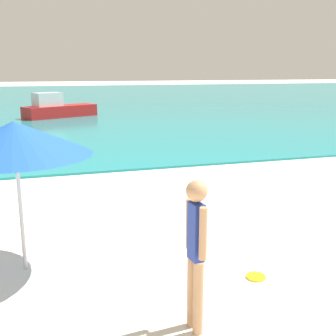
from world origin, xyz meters
TOP-DOWN VIEW (x-y plane):
  - water at (0.00, 42.75)m, footprint 160.00×60.00m
  - person_standing at (-1.34, 6.00)m, footprint 0.21×0.36m
  - frisbee at (-0.22, 6.77)m, footprint 0.24×0.24m
  - boat_near at (-1.80, 25.68)m, footprint 4.05×2.83m
  - beach_umbrella at (-3.00, 7.88)m, footprint 1.88×1.88m

SIDE VIEW (x-z plane):
  - frisbee at x=-0.22m, z-range 0.00..0.03m
  - water at x=0.00m, z-range 0.00..0.06m
  - boat_near at x=-1.80m, z-range -0.14..1.18m
  - person_standing at x=-1.34m, z-range 0.11..1.66m
  - beach_umbrella at x=-3.00m, z-range 0.76..2.70m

